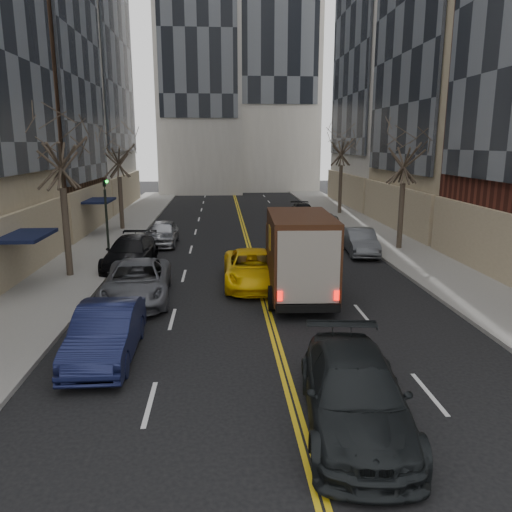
{
  "coord_description": "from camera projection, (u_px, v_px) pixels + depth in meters",
  "views": [
    {
      "loc": [
        -1.7,
        -3.2,
        6.22
      ],
      "look_at": [
        -0.44,
        14.37,
        2.2
      ],
      "focal_mm": 35.0,
      "sensor_mm": 36.0,
      "label": 1
    }
  ],
  "objects": [
    {
      "name": "parked_lf_c",
      "position": [
        137.0,
        282.0,
        19.98
      ],
      "size": [
        2.95,
        5.74,
        1.55
      ],
      "primitive_type": "imported",
      "rotation": [
        0.0,
        0.0,
        0.07
      ],
      "color": "#54565D",
      "rests_on": "ground"
    },
    {
      "name": "tree_lf_far",
      "position": [
        118.0,
        145.0,
        34.75
      ],
      "size": [
        3.2,
        3.2,
        8.12
      ],
      "color": "#382D23",
      "rests_on": "sidewalk_left"
    },
    {
      "name": "sidewalk_left",
      "position": [
        101.0,
        246.0,
        30.23
      ],
      "size": [
        4.0,
        66.0,
        0.15
      ],
      "primitive_type": "cube",
      "color": "slate",
      "rests_on": "ground"
    },
    {
      "name": "tree_lf_mid",
      "position": [
        58.0,
        134.0,
        21.98
      ],
      "size": [
        3.2,
        3.2,
        8.91
      ],
      "color": "#382D23",
      "rests_on": "sidewalk_left"
    },
    {
      "name": "streetwall_right",
      "position": [
        485.0,
        8.0,
        33.71
      ],
      "size": [
        12.26,
        49.0,
        34.0
      ],
      "color": "#4C301E",
      "rests_on": "ground"
    },
    {
      "name": "parked_lf_d",
      "position": [
        130.0,
        253.0,
        25.27
      ],
      "size": [
        2.43,
        5.41,
        1.54
      ],
      "primitive_type": "imported",
      "rotation": [
        0.0,
        0.0,
        -0.05
      ],
      "color": "black",
      "rests_on": "ground"
    },
    {
      "name": "pedestrian",
      "position": [
        316.0,
        275.0,
        20.46
      ],
      "size": [
        0.45,
        0.68,
        1.84
      ],
      "primitive_type": "imported",
      "rotation": [
        0.0,
        0.0,
        1.59
      ],
      "color": "black",
      "rests_on": "ground"
    },
    {
      "name": "traffic_signal",
      "position": [
        106.0,
        212.0,
        24.86
      ],
      "size": [
        0.29,
        0.26,
        4.7
      ],
      "color": "black",
      "rests_on": "sidewalk_left"
    },
    {
      "name": "parked_lf_e",
      "position": [
        163.0,
        233.0,
        30.84
      ],
      "size": [
        1.78,
        4.41,
        1.5
      ],
      "primitive_type": "imported",
      "rotation": [
        0.0,
        0.0,
        -0.0
      ],
      "color": "#9B9DA2",
      "rests_on": "ground"
    },
    {
      "name": "sidewalk_right",
      "position": [
        391.0,
        242.0,
        31.48
      ],
      "size": [
        4.0,
        66.0,
        0.15
      ],
      "primitive_type": "cube",
      "color": "slate",
      "rests_on": "ground"
    },
    {
      "name": "parked_rt_b",
      "position": [
        323.0,
        226.0,
        33.2
      ],
      "size": [
        3.17,
        5.89,
        1.57
      ],
      "primitive_type": "imported",
      "rotation": [
        0.0,
        0.0,
        -0.1
      ],
      "color": "#A6AAAE",
      "rests_on": "ground"
    },
    {
      "name": "tree_rt_mid",
      "position": [
        405.0,
        143.0,
        28.17
      ],
      "size": [
        3.2,
        3.2,
        8.32
      ],
      "color": "#382D23",
      "rests_on": "sidewalk_right"
    },
    {
      "name": "tree_rt_far",
      "position": [
        342.0,
        136.0,
        42.63
      ],
      "size": [
        3.2,
        3.2,
        9.11
      ],
      "color": "#382D23",
      "rests_on": "sidewalk_right"
    },
    {
      "name": "observer_sedan",
      "position": [
        355.0,
        393.0,
        11.04
      ],
      "size": [
        2.82,
        5.67,
        1.58
      ],
      "rotation": [
        0.0,
        0.0,
        -0.11
      ],
      "color": "black",
      "rests_on": "ground"
    },
    {
      "name": "ups_truck",
      "position": [
        299.0,
        255.0,
        20.23
      ],
      "size": [
        2.81,
        6.45,
        3.48
      ],
      "rotation": [
        0.0,
        0.0,
        -0.04
      ],
      "color": "black",
      "rests_on": "ground"
    },
    {
      "name": "parked_rt_c",
      "position": [
        303.0,
        212.0,
        41.14
      ],
      "size": [
        1.84,
        4.48,
        1.3
      ],
      "primitive_type": "imported",
      "rotation": [
        0.0,
        0.0,
        -0.01
      ],
      "color": "black",
      "rests_on": "ground"
    },
    {
      "name": "taxi",
      "position": [
        252.0,
        268.0,
        22.16
      ],
      "size": [
        2.53,
        5.43,
        1.51
      ],
      "primitive_type": "imported",
      "rotation": [
        0.0,
        0.0,
        -0.01
      ],
      "color": "yellow",
      "rests_on": "ground"
    },
    {
      "name": "parked_rt_a",
      "position": [
        360.0,
        242.0,
        28.31
      ],
      "size": [
        1.9,
        4.47,
        1.44
      ],
      "primitive_type": "imported",
      "rotation": [
        0.0,
        0.0,
        -0.09
      ],
      "color": "#4A4D52",
      "rests_on": "ground"
    },
    {
      "name": "parked_lf_b",
      "position": [
        106.0,
        333.0,
        14.58
      ],
      "size": [
        1.71,
        4.8,
        1.58
      ],
      "primitive_type": "imported",
      "rotation": [
        0.0,
        0.0,
        0.01
      ],
      "color": "#111638",
      "rests_on": "ground"
    }
  ]
}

